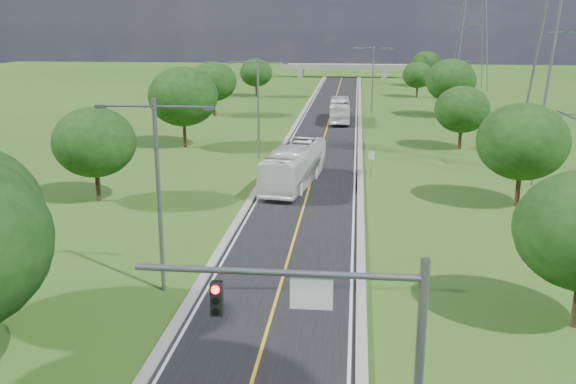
# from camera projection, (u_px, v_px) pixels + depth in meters

# --- Properties ---
(ground) EXTENTS (260.00, 260.00, 0.00)m
(ground) POSITION_uv_depth(u_px,v_px,m) (325.00, 134.00, 78.95)
(ground) COLOR #2A5317
(ground) RESTS_ON ground
(road) EXTENTS (8.00, 150.00, 0.06)m
(road) POSITION_uv_depth(u_px,v_px,m) (328.00, 126.00, 84.70)
(road) COLOR black
(road) RESTS_ON ground
(curb_left) EXTENTS (0.50, 150.00, 0.22)m
(curb_left) POSITION_uv_depth(u_px,v_px,m) (296.00, 125.00, 85.12)
(curb_left) COLOR gray
(curb_left) RESTS_ON ground
(curb_right) EXTENTS (0.50, 150.00, 0.22)m
(curb_right) POSITION_uv_depth(u_px,v_px,m) (360.00, 126.00, 84.24)
(curb_right) COLOR gray
(curb_right) RESTS_ON ground
(signal_mast) EXTENTS (8.54, 0.33, 7.20)m
(signal_mast) POSITION_uv_depth(u_px,v_px,m) (348.00, 329.00, 18.73)
(signal_mast) COLOR slate
(signal_mast) RESTS_ON ground
(speed_limit_sign) EXTENTS (0.55, 0.09, 2.40)m
(speed_limit_sign) POSITION_uv_depth(u_px,v_px,m) (371.00, 160.00, 56.86)
(speed_limit_sign) COLOR slate
(speed_limit_sign) RESTS_ON ground
(overpass) EXTENTS (30.00, 3.00, 3.20)m
(overpass) POSITION_uv_depth(u_px,v_px,m) (342.00, 67.00, 155.11)
(overpass) COLOR gray
(overpass) RESTS_ON ground
(streetlight_near_left) EXTENTS (5.90, 0.25, 10.00)m
(streetlight_near_left) POSITION_uv_depth(u_px,v_px,m) (158.00, 180.00, 31.94)
(streetlight_near_left) COLOR slate
(streetlight_near_left) RESTS_ON ground
(streetlight_mid_left) EXTENTS (5.90, 0.25, 10.00)m
(streetlight_mid_left) POSITION_uv_depth(u_px,v_px,m) (258.00, 100.00, 63.62)
(streetlight_mid_left) COLOR slate
(streetlight_mid_left) RESTS_ON ground
(streetlight_far_right) EXTENTS (5.90, 0.25, 10.00)m
(streetlight_far_right) POSITION_uv_depth(u_px,v_px,m) (373.00, 74.00, 94.06)
(streetlight_far_right) COLOR slate
(streetlight_far_right) RESTS_ON ground
(power_tower_far) EXTENTS (9.00, 6.40, 28.00)m
(power_tower_far) POSITION_uv_depth(u_px,v_px,m) (473.00, 17.00, 125.42)
(power_tower_far) COLOR slate
(power_tower_far) RESTS_ON ground
(tree_lb) EXTENTS (6.30, 6.30, 7.33)m
(tree_lb) POSITION_uv_depth(u_px,v_px,m) (94.00, 142.00, 48.66)
(tree_lb) COLOR black
(tree_lb) RESTS_ON ground
(tree_lc) EXTENTS (7.56, 7.56, 8.79)m
(tree_lc) POSITION_uv_depth(u_px,v_px,m) (183.00, 97.00, 69.44)
(tree_lc) COLOR black
(tree_lc) RESTS_ON ground
(tree_ld) EXTENTS (6.72, 6.72, 7.82)m
(tree_ld) POSITION_uv_depth(u_px,v_px,m) (213.00, 81.00, 92.84)
(tree_ld) COLOR black
(tree_ld) RESTS_ON ground
(tree_le) EXTENTS (5.88, 5.88, 6.84)m
(tree_le) POSITION_uv_depth(u_px,v_px,m) (256.00, 73.00, 115.79)
(tree_le) COLOR black
(tree_le) RESTS_ON ground
(tree_rb) EXTENTS (6.72, 6.72, 7.82)m
(tree_rb) POSITION_uv_depth(u_px,v_px,m) (523.00, 142.00, 47.21)
(tree_rb) COLOR black
(tree_rb) RESTS_ON ground
(tree_rc) EXTENTS (5.88, 5.88, 6.84)m
(tree_rc) POSITION_uv_depth(u_px,v_px,m) (462.00, 109.00, 68.59)
(tree_rc) COLOR black
(tree_rc) RESTS_ON ground
(tree_rd) EXTENTS (7.14, 7.14, 8.30)m
(tree_rd) POSITION_uv_depth(u_px,v_px,m) (451.00, 80.00, 91.18)
(tree_rd) COLOR black
(tree_rd) RESTS_ON ground
(tree_re) EXTENTS (5.46, 5.46, 6.35)m
(tree_re) POSITION_uv_depth(u_px,v_px,m) (418.00, 75.00, 114.80)
(tree_re) COLOR black
(tree_re) RESTS_ON ground
(tree_rf) EXTENTS (6.30, 6.30, 7.33)m
(tree_rf) POSITION_uv_depth(u_px,v_px,m) (426.00, 64.00, 133.48)
(tree_rf) COLOR black
(tree_rf) RESTS_ON ground
(bus_outbound) EXTENTS (2.86, 11.18, 3.10)m
(bus_outbound) POSITION_uv_depth(u_px,v_px,m) (340.00, 110.00, 87.83)
(bus_outbound) COLOR silver
(bus_outbound) RESTS_ON road
(bus_inbound) EXTENTS (4.70, 12.57, 3.42)m
(bus_inbound) POSITION_uv_depth(u_px,v_px,m) (295.00, 166.00, 53.88)
(bus_inbound) COLOR white
(bus_inbound) RESTS_ON road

